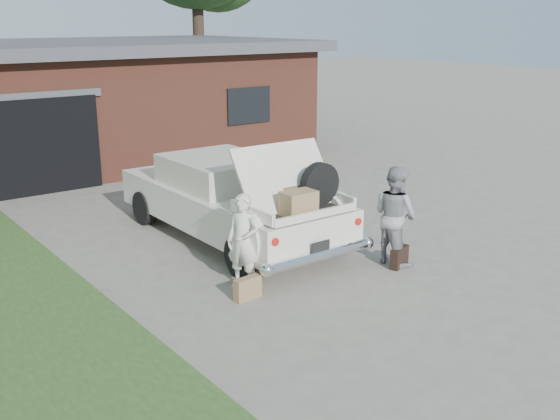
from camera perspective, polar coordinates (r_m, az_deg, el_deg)
ground at (r=9.92m, az=2.11°, el=-6.89°), size 90.00×90.00×0.00m
house at (r=19.84m, az=-17.17°, el=9.14°), size 12.80×7.80×3.30m
sedan at (r=11.94m, az=-4.31°, el=1.01°), size 2.07×5.19×1.98m
woman_left at (r=9.74m, az=-3.25°, el=-2.77°), size 0.53×0.63×1.45m
woman_right at (r=10.86m, az=9.98°, el=-0.45°), size 0.63×0.81×1.64m
suitcase_left at (r=9.52m, az=-2.84°, el=-6.83°), size 0.44×0.17×0.33m
suitcase_right at (r=10.88m, az=10.35°, el=-4.06°), size 0.45×0.26×0.33m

